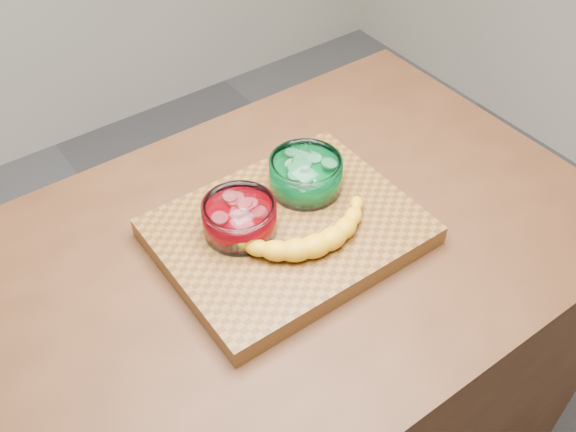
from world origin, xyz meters
TOP-DOWN VIEW (x-y plane):
  - counter at (0.00, 0.00)m, footprint 1.20×0.80m
  - cutting_board at (0.00, 0.00)m, footprint 0.45×0.35m
  - bowl_red at (-0.08, 0.04)m, footprint 0.13×0.13m
  - bowl_green at (0.08, 0.06)m, footprint 0.14×0.14m
  - banana at (0.01, -0.04)m, footprint 0.29×0.15m

SIDE VIEW (x-z plane):
  - counter at x=0.00m, z-range 0.00..0.90m
  - cutting_board at x=0.00m, z-range 0.90..0.94m
  - banana at x=0.01m, z-range 0.94..0.98m
  - bowl_red at x=-0.08m, z-range 0.94..1.00m
  - bowl_green at x=0.08m, z-range 0.94..1.00m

